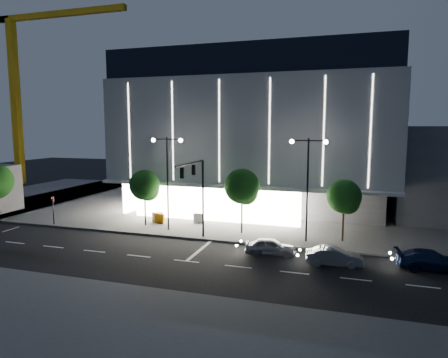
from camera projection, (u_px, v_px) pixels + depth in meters
ground at (170, 253)px, 31.70m from camera, size 160.00×160.00×0.00m
sidewalk_museum at (282, 202)px, 52.93m from camera, size 70.00×40.00×0.15m
sidewalk_near at (159, 337)px, 18.86m from camera, size 70.00×10.00×0.15m
museum at (265, 132)px, 50.74m from camera, size 30.00×25.80×18.00m
traffic_mast at (197, 185)px, 33.92m from camera, size 0.33×5.89×7.07m
street_lamp_west at (167, 169)px, 37.50m from camera, size 3.16×0.36×9.00m
street_lamp_east at (308, 174)px, 33.65m from camera, size 3.16×0.36×9.00m
ped_signal_far at (53, 207)px, 40.16m from camera, size 0.22×0.24×3.00m
tower_crane at (18, 64)px, 67.67m from camera, size 32.00×2.00×28.50m
tree_left at (145, 187)px, 39.60m from camera, size 3.02×3.02×5.72m
tree_mid at (242, 188)px, 36.60m from camera, size 3.25×3.25×6.15m
tree_right at (344, 198)px, 33.99m from camera, size 2.91×2.91×5.51m
car_lead at (270, 247)px, 31.02m from camera, size 4.09×2.10×1.33m
car_second at (334, 256)px, 28.74m from camera, size 4.12×1.85×1.31m
car_third at (431, 260)px, 27.85m from camera, size 4.90×2.41×1.37m
barrier_b at (157, 217)px, 41.40m from camera, size 1.12×0.59×1.00m
barrier_c at (160, 218)px, 40.74m from camera, size 1.12×0.41×1.00m
barrier_d at (199, 218)px, 40.83m from camera, size 1.11×0.28×1.00m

